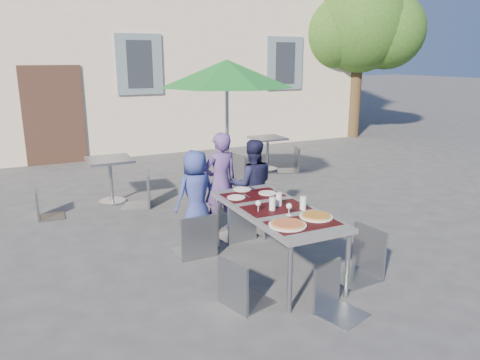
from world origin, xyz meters
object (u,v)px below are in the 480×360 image
chair_2 (273,195)px  bg_chair_l_1 (242,150)px  chair_4 (364,223)px  bg_chair_r_1 (293,144)px  child_1 (220,183)px  dining_table (275,213)px  chair_5 (337,261)px  chair_0 (195,209)px  chair_3 (240,255)px  chair_1 (238,198)px  cafe_table_1 (267,148)px  pizza_near_right (316,216)px  cafe_table_0 (110,172)px  child_0 (196,194)px  patio_umbrella (227,75)px  child_2 (252,185)px  bg_chair_r_0 (141,170)px  bg_chair_l_0 (42,187)px  pizza_near_left (288,224)px

chair_2 → bg_chair_l_1: (0.93, 2.82, 0.05)m
chair_4 → bg_chair_r_1: 4.96m
child_1 → bg_chair_r_1: 3.79m
dining_table → chair_5: (0.06, -1.04, -0.17)m
dining_table → bg_chair_l_1: bg_chair_l_1 is taller
child_1 → bg_chair_l_1: size_ratio=1.37×
chair_0 → chair_2: bearing=11.6°
chair_3 → chair_5: bearing=-32.6°
child_1 → chair_2: child_1 is taller
chair_1 → cafe_table_1: size_ratio=1.39×
child_1 → bg_chair_r_1: child_1 is taller
pizza_near_right → child_1: (-0.26, 1.90, -0.07)m
cafe_table_0 → bg_chair_l_1: bearing=8.9°
chair_2 → chair_5: bearing=-103.5°
child_0 → chair_5: bearing=90.2°
dining_table → chair_0: chair_0 is taller
chair_1 → patio_umbrella: 2.34m
child_1 → chair_3: child_1 is taller
pizza_near_right → chair_0: size_ratio=0.34×
child_1 → patio_umbrella: size_ratio=0.60×
bg_chair_l_1 → patio_umbrella: bearing=-126.6°
child_1 → child_2: child_1 is taller
chair_3 → bg_chair_r_0: bearing=90.7°
child_2 → chair_4: child_2 is taller
child_0 → chair_2: bearing=147.9°
pizza_near_right → child_2: 1.81m
child_0 → child_1: child_1 is taller
chair_1 → chair_0: bearing=-159.6°
child_0 → chair_5: size_ratio=1.33×
chair_0 → chair_1: 0.74m
bg_chair_l_0 → patio_umbrella: bearing=-7.6°
bg_chair_l_0 → cafe_table_1: (4.56, 1.24, -0.02)m
pizza_near_left → bg_chair_r_1: (2.93, 4.55, -0.18)m
chair_0 → bg_chair_r_1: chair_0 is taller
dining_table → chair_4: chair_4 is taller
chair_3 → bg_chair_l_1: size_ratio=0.91×
child_0 → bg_chair_r_1: size_ratio=1.20×
dining_table → chair_0: size_ratio=1.79×
child_0 → child_2: size_ratio=0.93×
chair_2 → bg_chair_r_0: size_ratio=0.92×
bg_chair_r_0 → bg_chair_l_1: (2.23, 0.81, -0.01)m
chair_1 → chair_4: chair_4 is taller
chair_0 → chair_1: (0.69, 0.26, -0.03)m
chair_3 → bg_chair_r_0: bg_chair_r_0 is taller
chair_4 → bg_chair_r_0: chair_4 is taller
bg_chair_l_1 → bg_chair_r_0: bearing=-160.0°
chair_5 → bg_chair_l_0: 4.72m
bg_chair_r_1 → chair_2: bearing=-126.3°
bg_chair_r_0 → bg_chair_l_1: bearing=20.0°
bg_chair_r_1 → chair_4: bearing=-113.2°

